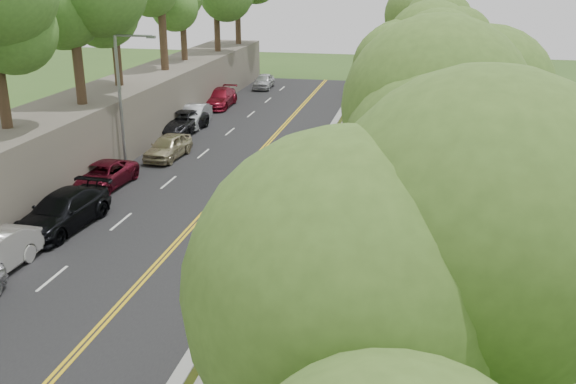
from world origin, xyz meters
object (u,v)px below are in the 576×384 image
at_px(concrete_block, 343,315).
at_px(construction_barrel, 387,139).
at_px(car_2, 102,176).
at_px(painter_0, 275,266).
at_px(person_far, 378,140).
at_px(streetlight, 123,92).
at_px(signpost, 233,291).

bearing_deg(concrete_block, construction_barrel, 90.00).
relative_size(construction_barrel, car_2, 0.18).
relative_size(construction_barrel, painter_0, 0.49).
bearing_deg(person_far, streetlight, 5.11).
distance_m(construction_barrel, concrete_block, 23.53).
bearing_deg(person_far, signpost, 64.78).
height_order(streetlight, signpost, streetlight).
distance_m(painter_0, person_far, 19.36).
bearing_deg(streetlight, car_2, -88.23).
bearing_deg(construction_barrel, signpost, -97.30).
bearing_deg(construction_barrel, person_far, -102.41).
height_order(concrete_block, person_far, person_far).
bearing_deg(streetlight, concrete_block, -45.81).
bearing_deg(concrete_block, streetlight, 134.19).
bearing_deg(signpost, concrete_block, 29.40).
height_order(signpost, person_far, signpost).
relative_size(concrete_block, painter_0, 0.66).
relative_size(streetlight, signpost, 2.58).
height_order(signpost, painter_0, signpost).
xyz_separation_m(signpost, concrete_block, (3.25, 1.83, -1.51)).
xyz_separation_m(construction_barrel, person_far, (-0.47, -2.13, 0.48)).
xyz_separation_m(painter_0, person_far, (2.38, 19.22, 0.02)).
height_order(construction_barrel, concrete_block, construction_barrel).
bearing_deg(construction_barrel, car_2, -140.76).
bearing_deg(signpost, person_far, 83.17).
bearing_deg(painter_0, signpost, -160.97).
bearing_deg(painter_0, person_far, 17.65).
distance_m(streetlight, car_2, 5.34).
bearing_deg(signpost, car_2, 130.41).
height_order(car_2, person_far, person_far).
distance_m(signpost, painter_0, 4.16).
distance_m(concrete_block, car_2, 18.66).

